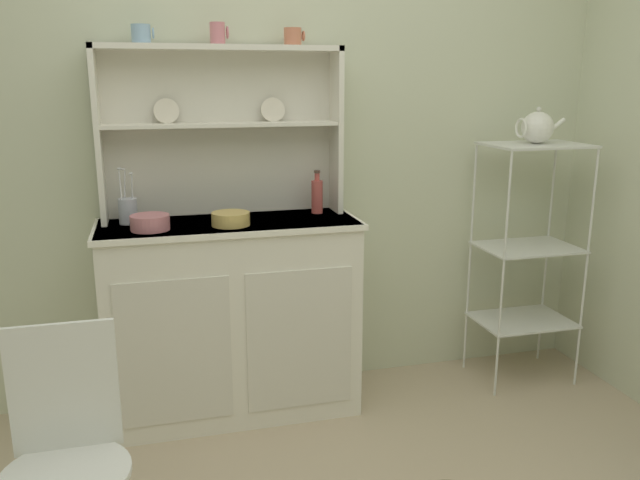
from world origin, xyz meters
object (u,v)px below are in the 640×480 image
object	(u,v)px
wire_chair	(65,443)
porcelain_teapot	(537,128)
bakers_rack	(529,237)
cup_sky_0	(141,34)
hutch_cabinet	(232,316)
utensil_jar	(128,210)
hutch_shelf_unit	(221,119)
jam_bottle	(317,195)
bowl_mixing_large	(150,222)

from	to	relation	value
wire_chair	porcelain_teapot	bearing A→B (deg)	31.50
bakers_rack	cup_sky_0	size ratio (longest dim) A/B	13.09
hutch_cabinet	utensil_jar	bearing A→B (deg)	169.57
hutch_cabinet	utensil_jar	distance (m)	0.66
utensil_jar	hutch_cabinet	bearing A→B (deg)	-10.43
hutch_cabinet	hutch_shelf_unit	distance (m)	0.90
bakers_rack	utensil_jar	distance (m)	1.93
jam_bottle	utensil_jar	distance (m)	0.85
wire_chair	cup_sky_0	world-z (taller)	cup_sky_0
porcelain_teapot	wire_chair	bearing A→B (deg)	-154.78
wire_chair	cup_sky_0	distance (m)	1.67
bakers_rack	bowl_mixing_large	bearing A→B (deg)	-178.61
hutch_shelf_unit	cup_sky_0	distance (m)	0.48
jam_bottle	bowl_mixing_large	bearing A→B (deg)	-168.14
wire_chair	cup_sky_0	xyz separation A→B (m)	(0.28, 1.14, 1.19)
hutch_cabinet	cup_sky_0	xyz separation A→B (m)	(-0.32, 0.12, 1.24)
hutch_cabinet	utensil_jar	size ratio (longest dim) A/B	4.66
bowl_mixing_large	porcelain_teapot	distance (m)	1.86
utensil_jar	jam_bottle	bearing A→B (deg)	0.54
cup_sky_0	wire_chair	bearing A→B (deg)	-104.01
hutch_cabinet	hutch_shelf_unit	xyz separation A→B (m)	(0.00, 0.17, 0.88)
wire_chair	jam_bottle	size ratio (longest dim) A/B	4.24
wire_chair	bowl_mixing_large	world-z (taller)	bowl_mixing_large
hutch_shelf_unit	utensil_jar	distance (m)	0.57
utensil_jar	porcelain_teapot	bearing A→B (deg)	-3.21
cup_sky_0	utensil_jar	bearing A→B (deg)	-157.07
wire_chair	bakers_rack	bearing A→B (deg)	31.48
bakers_rack	porcelain_teapot	xyz separation A→B (m)	(-0.00, 0.00, 0.54)
bakers_rack	bowl_mixing_large	xyz separation A→B (m)	(-1.82, -0.04, 0.19)
hutch_shelf_unit	utensil_jar	size ratio (longest dim) A/B	4.36
hutch_shelf_unit	utensil_jar	xyz separation A→B (m)	(-0.43, -0.09, -0.38)
bowl_mixing_large	wire_chair	bearing A→B (deg)	-105.96
jam_bottle	porcelain_teapot	world-z (taller)	porcelain_teapot
bakers_rack	bowl_mixing_large	size ratio (longest dim) A/B	7.54
hutch_cabinet	jam_bottle	size ratio (longest dim) A/B	5.72
hutch_cabinet	cup_sky_0	bearing A→B (deg)	159.14
hutch_shelf_unit	porcelain_teapot	distance (m)	1.50
hutch_cabinet	hutch_shelf_unit	bearing A→B (deg)	90.00
bakers_rack	utensil_jar	size ratio (longest dim) A/B	4.95
hutch_cabinet	bowl_mixing_large	world-z (taller)	bowl_mixing_large
hutch_cabinet	bakers_rack	xyz separation A→B (m)	(1.49, -0.03, 0.29)
hutch_shelf_unit	bakers_rack	distance (m)	1.61
hutch_shelf_unit	bowl_mixing_large	world-z (taller)	hutch_shelf_unit
bakers_rack	jam_bottle	xyz separation A→B (m)	(-1.06, 0.12, 0.24)
hutch_shelf_unit	wire_chair	distance (m)	1.56
bakers_rack	cup_sky_0	world-z (taller)	cup_sky_0
porcelain_teapot	cup_sky_0	bearing A→B (deg)	175.21
jam_bottle	utensil_jar	xyz separation A→B (m)	(-0.85, -0.01, -0.02)
hutch_shelf_unit	bakers_rack	xyz separation A→B (m)	(1.49, -0.19, -0.60)
cup_sky_0	porcelain_teapot	xyz separation A→B (m)	(1.81, -0.15, -0.41)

